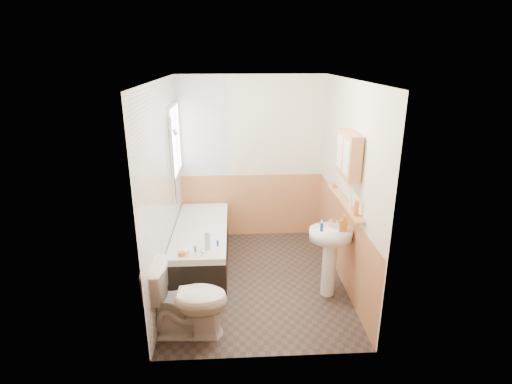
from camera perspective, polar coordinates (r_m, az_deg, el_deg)
floor at (r=5.30m, az=0.09°, el=-12.37°), size 2.80×2.80×0.00m
ceiling at (r=4.53m, az=0.11°, el=15.72°), size 2.80×2.80×0.00m
wall_back at (r=6.12m, az=-0.67°, el=4.75°), size 2.20×0.02×2.50m
wall_front at (r=3.46m, az=1.47°, el=-6.89°), size 2.20×0.02×2.50m
wall_left at (r=4.83m, az=-13.15°, el=0.29°), size 0.02×2.80×2.50m
wall_right at (r=4.95m, az=13.03°, el=0.76°), size 0.02×2.80×2.50m
wainscot_right at (r=5.23m, az=12.18°, el=-7.07°), size 0.01×2.80×1.00m
wainscot_front at (r=3.87m, az=1.35°, el=-16.78°), size 2.20×0.01×1.00m
wainscot_back at (r=6.33m, az=-0.63°, el=-1.90°), size 2.20×0.01×1.00m
tile_cladding_left at (r=4.83m, az=-12.89°, el=0.30°), size 0.01×2.80×2.50m
tile_return_back at (r=6.00m, az=-7.70°, el=9.18°), size 0.75×0.01×1.50m
window at (r=5.63m, az=-11.42°, el=7.29°), size 0.03×0.79×0.99m
bathtub at (r=5.56m, az=-7.77°, el=-7.51°), size 0.70×1.81×0.70m
shower_riser at (r=5.23m, az=-11.69°, el=5.27°), size 0.10×0.08×1.16m
toilet at (r=4.26m, az=-9.70°, el=-14.89°), size 0.84×0.50×0.81m
sink at (r=4.80m, az=10.52°, el=-7.89°), size 0.50×0.41×0.97m
pine_shelf at (r=4.88m, az=12.48°, el=-1.37°), size 0.10×1.30×0.03m
medicine_cabinet at (r=4.57m, az=13.11°, el=5.20°), size 0.14×0.55×0.50m
foam_can at (r=4.42m, az=14.16°, el=-2.27°), size 0.07×0.07×0.17m
green_bottle at (r=4.59m, az=13.45°, el=-1.03°), size 0.06×0.06×0.23m
black_jar at (r=5.33m, az=11.08°, el=0.90°), size 0.07×0.07×0.04m
soap_bottle at (r=4.65m, az=12.30°, el=-4.91°), size 0.12×0.21×0.09m
clear_bottle at (r=4.60m, az=9.35°, el=-4.98°), size 0.04×0.04×0.10m
blue_gel at (r=4.79m, az=-6.96°, el=-6.94°), size 0.07×0.05×0.23m
cream_jar at (r=4.74m, az=-10.57°, el=-8.68°), size 0.09×0.09×0.05m
orange_bottle at (r=4.89m, az=-5.49°, el=-7.32°), size 0.03×0.03×0.07m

